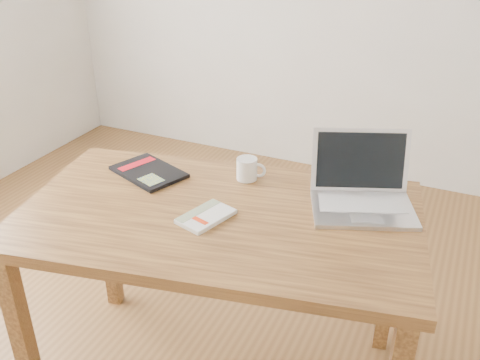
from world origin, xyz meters
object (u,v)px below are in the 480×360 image
at_px(black_guidebook, 149,172).
at_px(coffee_mug, 248,168).
at_px(white_guidebook, 206,216).
at_px(laptop, 362,191).
at_px(desk, 219,235).

distance_m(black_guidebook, coffee_mug, 0.37).
bearing_deg(white_guidebook, laptop, 51.49).
xyz_separation_m(laptop, coffee_mug, (-0.42, 0.01, -0.01)).
bearing_deg(laptop, white_guidebook, -166.98).
bearing_deg(desk, coffee_mug, 80.90).
height_order(white_guidebook, coffee_mug, coffee_mug).
relative_size(desk, white_guidebook, 7.01).
distance_m(desk, laptop, 0.50).
relative_size(black_guidebook, laptop, 0.77).
height_order(desk, coffee_mug, coffee_mug).
height_order(black_guidebook, coffee_mug, coffee_mug).
relative_size(laptop, coffee_mug, 3.71).
relative_size(black_guidebook, coffee_mug, 2.85).
xyz_separation_m(desk, black_guidebook, (-0.36, 0.14, 0.10)).
xyz_separation_m(white_guidebook, coffee_mug, (0.01, 0.31, 0.04)).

